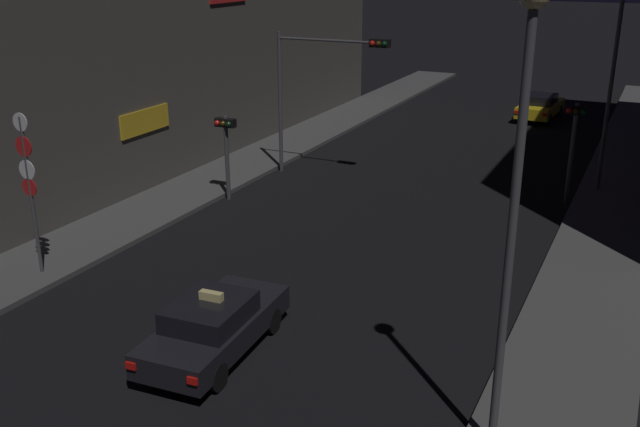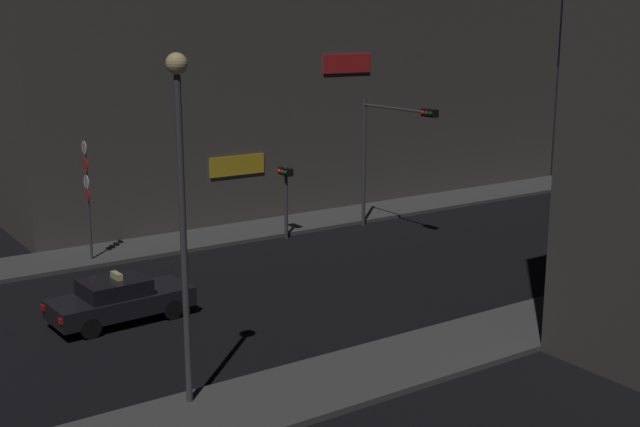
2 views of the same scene
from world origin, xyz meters
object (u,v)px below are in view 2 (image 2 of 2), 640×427
at_px(traffic_light_left_kerb, 285,186).
at_px(taxi, 120,299).
at_px(traffic_light_overhead, 389,140).
at_px(street_lamp_near_block, 181,177).
at_px(traffic_light_right_kerb, 586,213).
at_px(sign_pole_left, 87,189).

bearing_deg(traffic_light_left_kerb, taxi, -59.15).
xyz_separation_m(traffic_light_overhead, street_lamp_near_block, (10.74, -14.79, 1.50)).
bearing_deg(traffic_light_overhead, traffic_light_right_kerb, 5.34).
xyz_separation_m(taxi, traffic_light_right_kerb, (5.88, 14.96, 1.97)).
bearing_deg(street_lamp_near_block, traffic_light_overhead, 125.99).
distance_m(traffic_light_overhead, traffic_light_left_kerb, 4.98).
xyz_separation_m(traffic_light_left_kerb, sign_pole_left, (-1.10, -8.34, 0.61)).
xyz_separation_m(traffic_light_right_kerb, sign_pole_left, (-12.82, -13.52, 0.26)).
relative_size(traffic_light_left_kerb, street_lamp_near_block, 0.38).
distance_m(traffic_light_right_kerb, street_lamp_near_block, 16.03).
height_order(taxi, sign_pole_left, sign_pole_left).
height_order(taxi, traffic_light_overhead, traffic_light_overhead).
bearing_deg(street_lamp_near_block, traffic_light_right_kerb, 92.91).
distance_m(taxi, traffic_light_right_kerb, 16.20).
relative_size(taxi, street_lamp_near_block, 0.54).
bearing_deg(taxi, traffic_light_overhead, 106.14).
bearing_deg(traffic_light_right_kerb, taxi, -111.45).
bearing_deg(taxi, traffic_light_left_kerb, 120.85).
distance_m(traffic_light_right_kerb, sign_pole_left, 18.64).
distance_m(traffic_light_overhead, street_lamp_near_block, 18.34).
height_order(traffic_light_right_kerb, street_lamp_near_block, street_lamp_near_block).
relative_size(traffic_light_overhead, traffic_light_left_kerb, 1.82).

